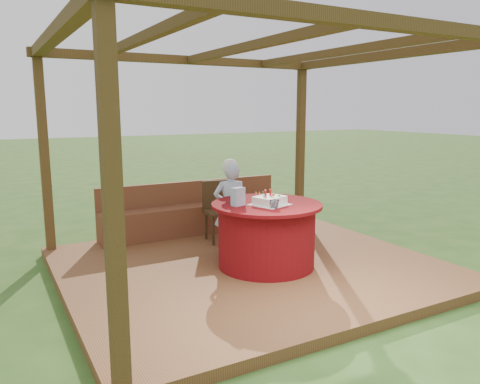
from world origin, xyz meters
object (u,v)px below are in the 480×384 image
table (266,234)px  drinking_glass (274,204)px  chair (219,208)px  bench (195,216)px  gift_bag (238,197)px  birthday_cake (270,200)px  elderly_woman (230,206)px

table → drinking_glass: size_ratio=11.97×
chair → drinking_glass: (-0.09, -1.63, 0.36)m
bench → gift_bag: size_ratio=13.80×
birthday_cake → drinking_glass: 0.21m
chair → gift_bag: (-0.38, -1.29, 0.41)m
gift_bag → drinking_glass: (0.29, -0.34, -0.06)m
chair → drinking_glass: drinking_glass is taller
table → chair: bearing=89.6°
chair → birthday_cake: birthday_cake is taller
elderly_woman → birthday_cake: bearing=-81.0°
elderly_woman → drinking_glass: 1.01m
chair → gift_bag: 1.41m
table → drinking_glass: (-0.08, -0.30, 0.45)m
chair → drinking_glass: size_ratio=7.81×
elderly_woman → gift_bag: (-0.23, -0.64, 0.26)m
bench → birthday_cake: birthday_cake is taller
table → birthday_cake: birthday_cake is taller
birthday_cake → drinking_glass: (-0.06, -0.20, -0.00)m
gift_bag → drinking_glass: size_ratio=1.92×
gift_bag → birthday_cake: bearing=-36.6°
elderly_woman → gift_bag: elderly_woman is taller
bench → table: bench is taller
bench → chair: bearing=-75.9°
chair → gift_bag: bearing=-106.5°
birthday_cake → bench: bearing=93.3°
drinking_glass → table: bearing=75.2°
gift_bag → table: bearing=-22.1°
drinking_glass → bench: bearing=91.5°
table → birthday_cake: (-0.02, -0.09, 0.45)m
table → elderly_woman: 0.75m
bench → birthday_cake: size_ratio=6.04×
chair → birthday_cake: (-0.03, -1.43, 0.36)m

